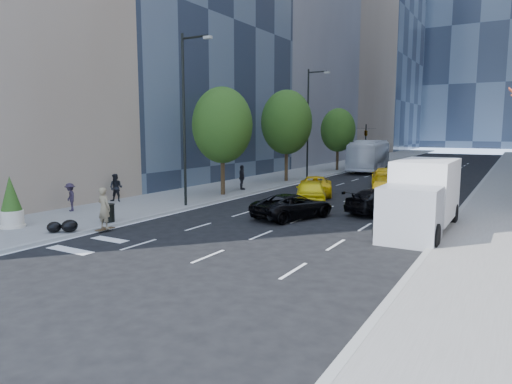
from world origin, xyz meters
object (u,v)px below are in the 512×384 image
Objects in this scene: skateboarder at (104,211)px; planter_shrub at (11,203)px; city_bus at (369,155)px; box_truck at (422,196)px; trash_can at (109,213)px; black_sedan_lincoln at (293,206)px; black_sedan_mercedes at (381,201)px.

planter_shrub is (-3.91, -2.00, 0.33)m from skateboarder.
city_bus reaches higher than box_truck.
trash_can is (-1.00, 1.13, -0.38)m from skateboarder.
black_sedan_lincoln reaches higher than trash_can.
city_bus is 39.70m from planter_shrub.
planter_shrub is (-13.71, -13.00, 0.59)m from black_sedan_mercedes.
trash_can is at bearing 62.02° from black_sedan_lincoln.
planter_shrub is (-2.91, -3.13, 0.72)m from trash_can.
skateboarder is 0.40× the size of black_sedan_mercedes.
skateboarder reaches higher than trash_can.
black_sedan_lincoln is at bearing 42.88° from planter_shrub.
box_truck reaches higher than skateboarder.
box_truck reaches higher than black_sedan_mercedes.
trash_can is at bearing 63.90° from black_sedan_mercedes.
city_bus is at bearing -59.99° from black_sedan_lincoln.
city_bus is (1.38, 37.34, 0.79)m from skateboarder.
city_bus reaches higher than black_sedan_lincoln.
skateboarder is at bearing -99.66° from city_bus.
skateboarder is at bearing -48.58° from trash_can.
city_bus is 14.68× the size of trash_can.
black_sedan_mercedes reaches higher than trash_can.
box_truck reaches higher than trash_can.
city_bus is (-8.42, 26.34, 1.05)m from black_sedan_mercedes.
skateboarder is at bearing 27.12° from planter_shrub.
black_sedan_mercedes is 0.39× the size of city_bus.
planter_shrub is at bearing -105.19° from city_bus.
black_sedan_lincoln is 13.67m from planter_shrub.
city_bus is 5.22× the size of planter_shrub.
city_bus is at bearing -91.47° from skateboarder.
skateboarder is 4.40m from planter_shrub.
planter_shrub is at bearing 63.97° from black_sedan_lincoln.
city_bus reaches higher than planter_shrub.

